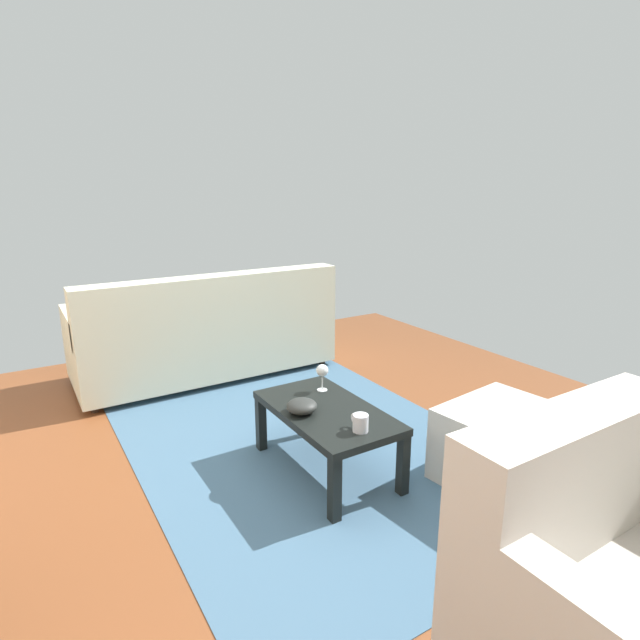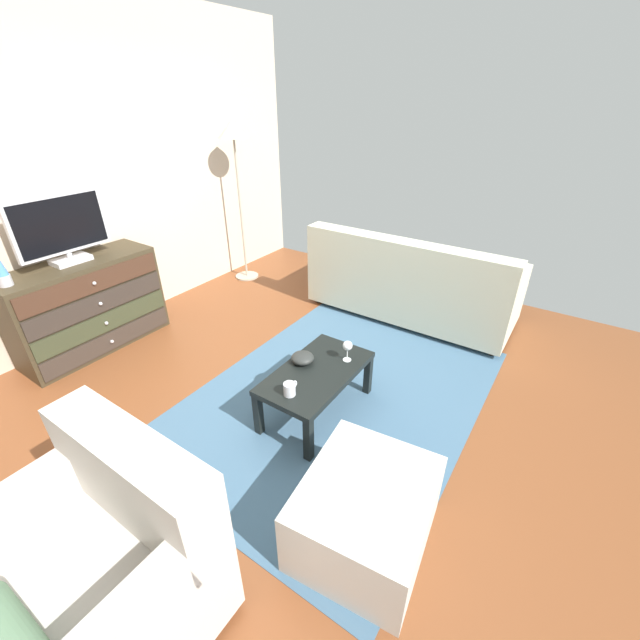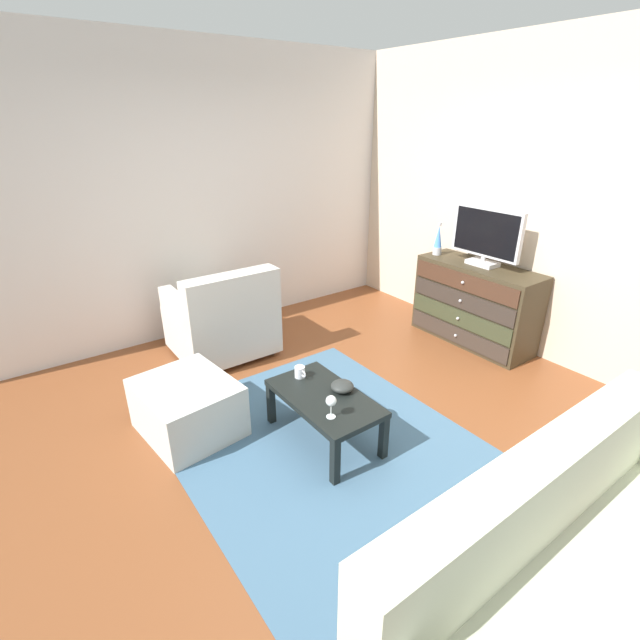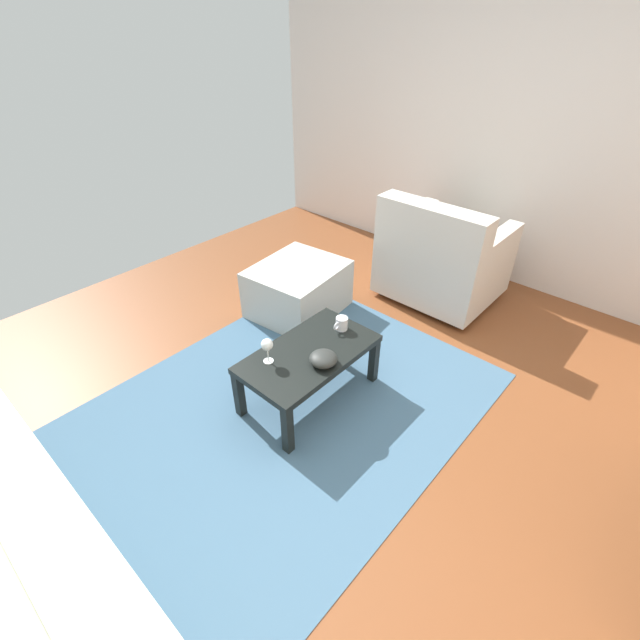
{
  "view_description": "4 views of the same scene",
  "coord_description": "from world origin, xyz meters",
  "px_view_note": "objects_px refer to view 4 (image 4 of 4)",
  "views": [
    {
      "loc": [
        -2.13,
        1.19,
        1.51
      ],
      "look_at": [
        -0.17,
        -0.03,
        0.9
      ],
      "focal_mm": 28.62,
      "sensor_mm": 36.0,
      "label": 1
    },
    {
      "loc": [
        -1.86,
        -1.41,
        2.02
      ],
      "look_at": [
        -0.04,
        -0.19,
        0.77
      ],
      "focal_mm": 22.56,
      "sensor_mm": 36.0,
      "label": 2
    },
    {
      "loc": [
        2.1,
        -1.73,
        2.12
      ],
      "look_at": [
        -0.21,
        -0.06,
        0.84
      ],
      "focal_mm": 25.64,
      "sensor_mm": 36.0,
      "label": 3
    },
    {
      "loc": [
        1.43,
        1.26,
        2.02
      ],
      "look_at": [
        0.05,
        0.0,
        0.7
      ],
      "focal_mm": 24.82,
      "sensor_mm": 36.0,
      "label": 4
    }
  ],
  "objects_px": {
    "ottoman": "(298,289)",
    "coffee_table": "(309,358)",
    "bowl_decorative": "(323,359)",
    "armchair": "(441,259)",
    "mug": "(341,324)",
    "wine_glass": "(267,345)"
  },
  "relations": [
    {
      "from": "ottoman",
      "to": "wine_glass",
      "type": "bearing_deg",
      "value": 35.67
    },
    {
      "from": "coffee_table",
      "to": "bowl_decorative",
      "type": "height_order",
      "value": "bowl_decorative"
    },
    {
      "from": "coffee_table",
      "to": "wine_glass",
      "type": "height_order",
      "value": "wine_glass"
    },
    {
      "from": "bowl_decorative",
      "to": "armchair",
      "type": "xyz_separation_m",
      "value": [
        -1.61,
        -0.16,
        -0.04
      ]
    },
    {
      "from": "coffee_table",
      "to": "bowl_decorative",
      "type": "xyz_separation_m",
      "value": [
        0.03,
        0.14,
        0.09
      ]
    },
    {
      "from": "coffee_table",
      "to": "mug",
      "type": "bearing_deg",
      "value": -179.8
    },
    {
      "from": "wine_glass",
      "to": "ottoman",
      "type": "distance_m",
      "value": 1.12
    },
    {
      "from": "bowl_decorative",
      "to": "ottoman",
      "type": "relative_size",
      "value": 0.23
    },
    {
      "from": "coffee_table",
      "to": "ottoman",
      "type": "height_order",
      "value": "ottoman"
    },
    {
      "from": "wine_glass",
      "to": "armchair",
      "type": "height_order",
      "value": "armchair"
    },
    {
      "from": "ottoman",
      "to": "armchair",
      "type": "bearing_deg",
      "value": 142.3
    },
    {
      "from": "wine_glass",
      "to": "mug",
      "type": "height_order",
      "value": "wine_glass"
    },
    {
      "from": "mug",
      "to": "wine_glass",
      "type": "bearing_deg",
      "value": -11.97
    },
    {
      "from": "mug",
      "to": "ottoman",
      "type": "bearing_deg",
      "value": -115.71
    },
    {
      "from": "mug",
      "to": "ottoman",
      "type": "distance_m",
      "value": 0.85
    },
    {
      "from": "mug",
      "to": "coffee_table",
      "type": "bearing_deg",
      "value": 0.2
    },
    {
      "from": "mug",
      "to": "armchair",
      "type": "height_order",
      "value": "armchair"
    },
    {
      "from": "coffee_table",
      "to": "wine_glass",
      "type": "bearing_deg",
      "value": -26.67
    },
    {
      "from": "ottoman",
      "to": "coffee_table",
      "type": "bearing_deg",
      "value": 48.52
    },
    {
      "from": "bowl_decorative",
      "to": "armchair",
      "type": "bearing_deg",
      "value": -174.49
    },
    {
      "from": "wine_glass",
      "to": "bowl_decorative",
      "type": "relative_size",
      "value": 0.98
    },
    {
      "from": "armchair",
      "to": "wine_glass",
      "type": "bearing_deg",
      "value": -2.9
    }
  ]
}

